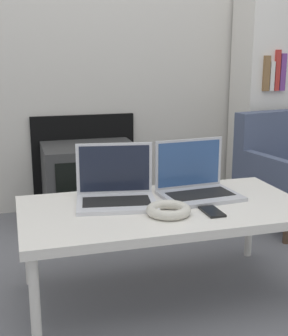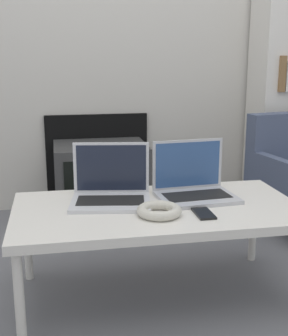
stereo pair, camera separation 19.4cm
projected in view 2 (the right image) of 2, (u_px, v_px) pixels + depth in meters
wall_back at (114, 8)px, 2.95m from camera, size 7.00×0.08×2.60m
table at (158, 214)px, 1.92m from camera, size 1.17×0.61×0.40m
laptop_left at (111, 189)px, 1.97m from camera, size 0.36×0.29×0.24m
laptop_right at (193, 185)px, 2.03m from camera, size 0.34×0.27×0.24m
headphones at (159, 211)px, 1.80m from camera, size 0.17×0.17×0.04m
phone at (204, 214)px, 1.81m from camera, size 0.07×0.13×0.01m
tv at (101, 181)px, 2.92m from camera, size 0.56×0.44×0.47m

